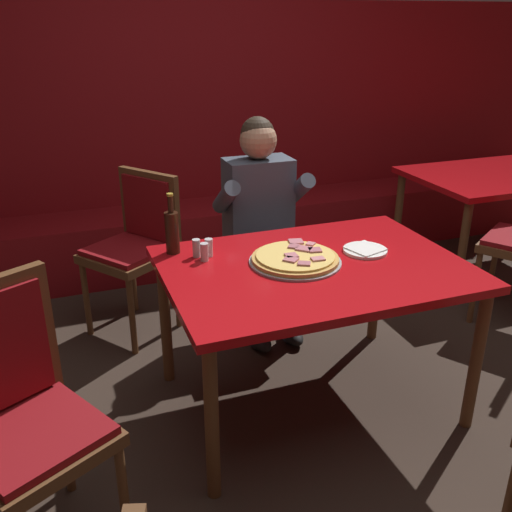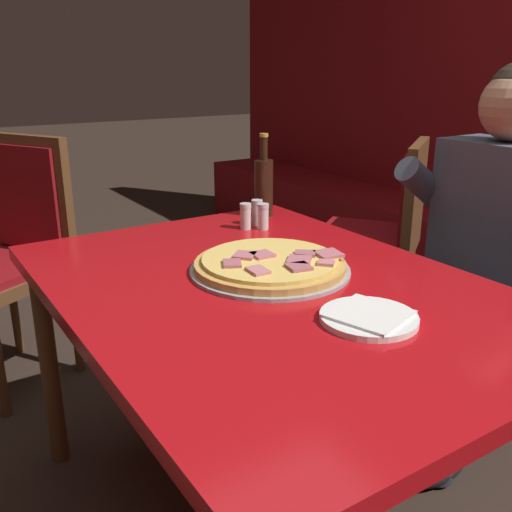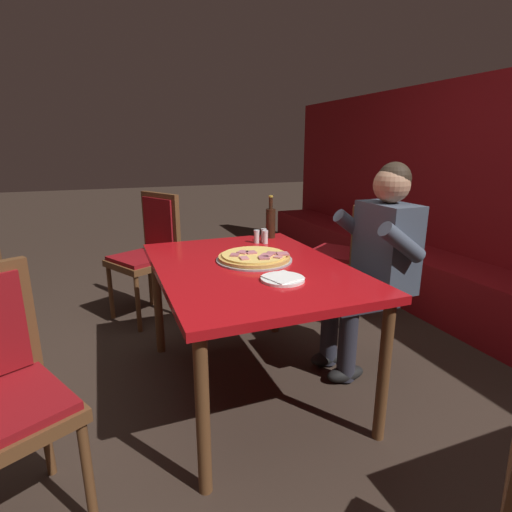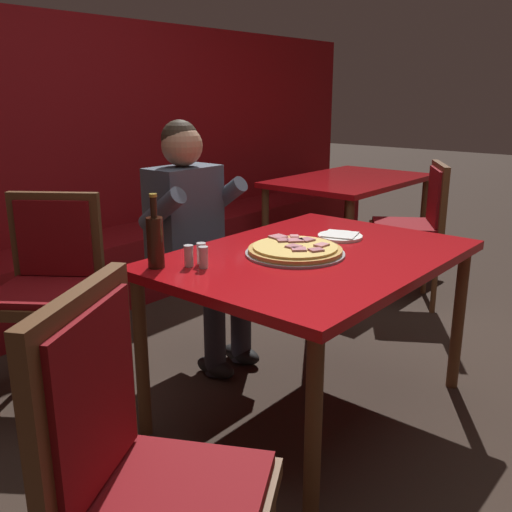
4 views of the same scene
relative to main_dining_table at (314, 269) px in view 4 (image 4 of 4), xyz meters
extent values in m
plane|color=#33261E|center=(0.00, 0.00, -0.67)|extent=(24.00, 24.00, 0.00)
cube|color=maroon|center=(0.00, 2.18, 0.28)|extent=(6.80, 0.16, 1.90)
cube|color=maroon|center=(0.00, 1.86, -0.44)|extent=(6.46, 0.48, 0.46)
cylinder|color=brown|center=(-0.62, -0.43, -0.32)|extent=(0.06, 0.06, 0.70)
cylinder|color=brown|center=(0.62, -0.43, -0.32)|extent=(0.06, 0.06, 0.70)
cylinder|color=brown|center=(-0.62, 0.43, -0.32)|extent=(0.06, 0.06, 0.70)
cylinder|color=brown|center=(0.62, 0.43, -0.32)|extent=(0.06, 0.06, 0.70)
cube|color=#B20F14|center=(0.00, 0.00, 0.05)|extent=(1.36, 0.97, 0.04)
cylinder|color=#9E9EA3|center=(-0.07, 0.05, 0.08)|extent=(0.42, 0.42, 0.01)
cylinder|color=#C69347|center=(-0.07, 0.05, 0.09)|extent=(0.40, 0.40, 0.02)
cylinder|color=#E5BC5B|center=(-0.07, 0.05, 0.11)|extent=(0.36, 0.36, 0.01)
cube|color=#A85B66|center=(0.03, 0.07, 0.12)|extent=(0.07, 0.07, 0.01)
cube|color=#B76670|center=(-0.01, 0.10, 0.12)|extent=(0.09, 0.09, 0.01)
cube|color=#B76670|center=(-0.01, 0.19, 0.12)|extent=(0.08, 0.08, 0.01)
cube|color=#C6757A|center=(0.00, -0.03, 0.12)|extent=(0.06, 0.05, 0.01)
cube|color=#A85B66|center=(-0.04, 0.14, 0.12)|extent=(0.07, 0.07, 0.01)
cube|color=#C6757A|center=(0.05, 0.14, 0.12)|extent=(0.06, 0.06, 0.01)
cube|color=#B76670|center=(-0.10, 0.04, 0.12)|extent=(0.06, 0.06, 0.01)
cube|color=#A85B66|center=(-0.08, -0.06, 0.12)|extent=(0.07, 0.07, 0.01)
cube|color=#B76670|center=(-0.12, 0.00, 0.12)|extent=(0.08, 0.08, 0.01)
cylinder|color=white|center=(0.29, 0.06, 0.08)|extent=(0.21, 0.21, 0.01)
cube|color=white|center=(0.29, 0.06, 0.09)|extent=(0.19, 0.19, 0.01)
cylinder|color=black|center=(-0.57, 0.36, 0.17)|extent=(0.07, 0.07, 0.20)
cylinder|color=black|center=(-0.57, 0.36, 0.31)|extent=(0.03, 0.03, 0.08)
cylinder|color=#B29933|center=(-0.57, 0.36, 0.36)|extent=(0.03, 0.03, 0.01)
cylinder|color=silver|center=(-0.48, 0.27, 0.11)|extent=(0.04, 0.04, 0.07)
cylinder|color=#516B33|center=(-0.48, 0.27, 0.10)|extent=(0.03, 0.03, 0.04)
cylinder|color=silver|center=(-0.48, 0.27, 0.15)|extent=(0.04, 0.04, 0.01)
cylinder|color=silver|center=(-0.42, 0.26, 0.11)|extent=(0.04, 0.04, 0.07)
cylinder|color=#28231E|center=(-0.42, 0.26, 0.10)|extent=(0.03, 0.03, 0.04)
cylinder|color=silver|center=(-0.42, 0.26, 0.15)|extent=(0.04, 0.04, 0.01)
cylinder|color=silver|center=(-0.45, 0.21, 0.11)|extent=(0.04, 0.04, 0.07)
cylinder|color=silver|center=(-0.45, 0.21, 0.10)|extent=(0.03, 0.03, 0.04)
cylinder|color=silver|center=(-0.45, 0.21, 0.15)|extent=(0.04, 0.04, 0.01)
ellipsoid|color=black|center=(-0.05, 0.55, -0.63)|extent=(0.11, 0.24, 0.09)
ellipsoid|color=black|center=(0.15, 0.55, -0.63)|extent=(0.11, 0.24, 0.09)
cylinder|color=#282833|center=(-0.05, 0.55, -0.44)|extent=(0.11, 0.11, 0.43)
cylinder|color=#282833|center=(0.15, 0.55, -0.44)|extent=(0.11, 0.11, 0.43)
cube|color=#282833|center=(0.05, 0.65, -0.16)|extent=(0.34, 0.40, 0.12)
cube|color=#424C5B|center=(0.05, 0.85, 0.11)|extent=(0.38, 0.22, 0.52)
cylinder|color=#424C5B|center=(-0.17, 0.77, 0.19)|extent=(0.09, 0.30, 0.25)
cylinder|color=#424C5B|center=(0.27, 0.77, 0.19)|extent=(0.09, 0.30, 0.25)
sphere|color=tan|center=(0.05, 0.85, 0.47)|extent=(0.21, 0.21, 0.21)
sphere|color=#2D2319|center=(0.05, 0.87, 0.51)|extent=(0.19, 0.19, 0.19)
cylinder|color=brown|center=(1.61, 0.58, -0.43)|extent=(0.04, 0.04, 0.48)
cylinder|color=brown|center=(1.29, 0.37, -0.43)|extent=(0.04, 0.04, 0.48)
cylinder|color=brown|center=(1.82, 0.26, -0.43)|extent=(0.04, 0.04, 0.48)
cylinder|color=brown|center=(1.50, 0.05, -0.43)|extent=(0.04, 0.04, 0.48)
cube|color=brown|center=(1.56, 0.32, -0.17)|extent=(0.61, 0.61, 0.05)
cube|color=maroon|center=(1.56, 0.32, -0.13)|extent=(0.56, 0.56, 0.03)
cube|color=brown|center=(1.67, 0.15, 0.07)|extent=(0.39, 0.27, 0.43)
cube|color=maroon|center=(1.65, 0.17, 0.07)|extent=(0.32, 0.22, 0.36)
cube|color=maroon|center=(-1.23, -0.46, -0.16)|extent=(0.55, 0.55, 0.03)
cube|color=brown|center=(-1.33, -0.28, 0.08)|extent=(0.41, 0.25, 0.51)
cube|color=maroon|center=(-1.32, -0.30, 0.08)|extent=(0.33, 0.19, 0.43)
cylinder|color=brown|center=(-0.75, 0.74, -0.44)|extent=(0.04, 0.04, 0.47)
cylinder|color=brown|center=(-0.66, 1.27, -0.44)|extent=(0.04, 0.04, 0.47)
cylinder|color=brown|center=(-0.44, 0.96, -0.44)|extent=(0.04, 0.04, 0.47)
cube|color=brown|center=(-0.70, 1.00, -0.18)|extent=(0.61, 0.61, 0.05)
cube|color=maroon|center=(-0.70, 1.00, -0.14)|extent=(0.56, 0.56, 0.03)
cube|color=brown|center=(-0.54, 1.12, 0.07)|extent=(0.29, 0.38, 0.44)
cube|color=maroon|center=(-0.56, 1.11, 0.07)|extent=(0.23, 0.31, 0.37)
cylinder|color=brown|center=(1.40, 0.65, -0.32)|extent=(0.06, 0.06, 0.70)
cylinder|color=brown|center=(2.63, 0.65, -0.32)|extent=(0.06, 0.06, 0.70)
cylinder|color=brown|center=(1.40, 1.40, -0.32)|extent=(0.06, 0.06, 0.70)
cylinder|color=brown|center=(2.63, 1.40, -0.32)|extent=(0.06, 0.06, 0.70)
cube|color=#B20F14|center=(2.02, 1.02, 0.05)|extent=(1.35, 0.87, 0.04)
camera|label=1|loc=(-1.06, -2.13, 1.11)|focal=40.00mm
camera|label=2|loc=(1.09, -0.75, 0.59)|focal=40.00mm
camera|label=3|loc=(1.92, -0.71, 0.69)|focal=28.00mm
camera|label=4|loc=(-1.96, -1.31, 0.74)|focal=40.00mm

